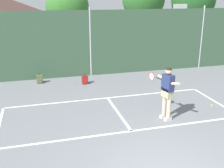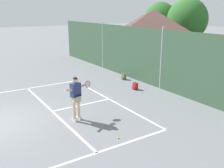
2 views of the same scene
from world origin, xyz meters
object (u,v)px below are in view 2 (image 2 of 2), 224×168
object	(u,v)px
backpack_olive	(124,77)
backpack_red	(135,86)
tennis_ball	(118,138)
tennis_player	(76,95)

from	to	relation	value
backpack_olive	backpack_red	xyz separation A→B (m)	(2.11, -0.70, 0.00)
tennis_ball	backpack_red	xyz separation A→B (m)	(-4.27, 4.05, 0.16)
backpack_olive	backpack_red	bearing A→B (deg)	-18.30
tennis_player	tennis_ball	world-z (taller)	tennis_player
backpack_olive	tennis_ball	bearing A→B (deg)	-36.70
tennis_ball	backpack_red	world-z (taller)	backpack_red
backpack_red	tennis_player	bearing A→B (deg)	-66.30
tennis_player	tennis_ball	bearing A→B (deg)	13.70
tennis_player	tennis_ball	xyz separation A→B (m)	(2.25, 0.55, -1.08)
backpack_olive	backpack_red	world-z (taller)	same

